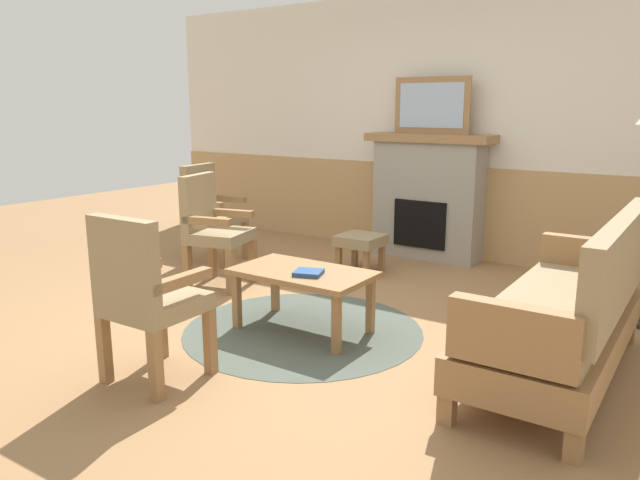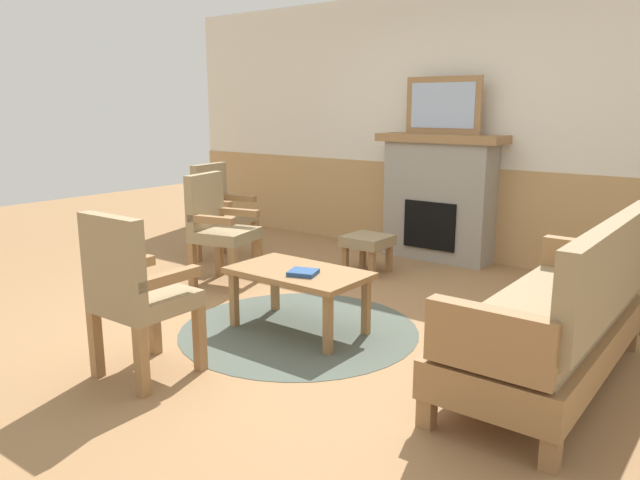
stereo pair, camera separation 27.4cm
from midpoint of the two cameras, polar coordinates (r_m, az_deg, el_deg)
The scene contains 12 objects.
ground_plane at distance 4.50m, azimuth -4.27°, elevation -7.67°, with size 14.00×14.00×0.00m, color #997047.
wall_back at distance 6.47m, azimuth 10.12°, elevation 10.20°, with size 7.20×0.14×2.70m.
fireplace at distance 6.30m, azimuth 8.96°, elevation 4.18°, with size 1.30×0.44×1.28m.
framed_picture at distance 6.24m, azimuth 9.25°, elevation 12.44°, with size 0.80×0.04×0.56m.
couch at distance 3.67m, azimuth 20.17°, elevation -6.60°, with size 0.70×1.80×0.98m.
coffee_table at distance 4.20m, azimuth -3.52°, elevation -3.61°, with size 0.96×0.56×0.44m.
round_rug at distance 4.33m, azimuth -3.45°, elevation -8.48°, with size 1.69×1.69×0.01m, color #4C564C.
book_on_table at distance 4.07m, azimuth -3.03°, elevation -3.13°, with size 0.18×0.17×0.03m, color navy.
footstool at distance 5.73m, azimuth 2.49°, elevation -0.27°, with size 0.40×0.40×0.36m.
armchair_near_fireplace at distance 5.35m, azimuth -11.61°, elevation 1.35°, with size 0.58×0.58×0.98m.
armchair_by_window_left at distance 6.23m, azimuth -11.63°, elevation 2.91°, with size 0.55×0.55×0.98m.
armchair_front_left at distance 3.55m, azimuth -18.38°, elevation -4.72°, with size 0.49×0.49×0.98m.
Camera 1 is at (2.52, -3.39, 1.55)m, focal length 33.86 mm.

